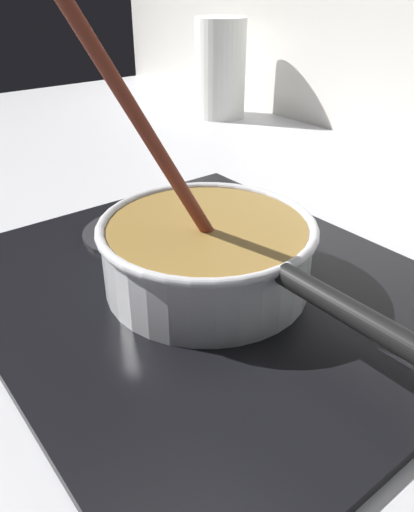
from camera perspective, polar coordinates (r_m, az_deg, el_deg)
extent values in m
cube|color=#B7B7BC|center=(0.59, -12.95, -7.11)|extent=(2.40, 1.60, 0.04)
cube|color=black|center=(0.59, 0.00, -3.71)|extent=(0.56, 0.48, 0.01)
torus|color=#592D0C|center=(0.58, 0.00, -2.89)|extent=(0.18, 0.18, 0.01)
cylinder|color=#262628|center=(0.70, -8.24, 2.74)|extent=(0.14, 0.14, 0.01)
cylinder|color=silver|center=(0.56, 0.00, 0.00)|extent=(0.23, 0.23, 0.08)
cylinder|color=olive|center=(0.56, 0.00, 0.35)|extent=(0.22, 0.22, 0.07)
torus|color=silver|center=(0.55, 0.00, 3.44)|extent=(0.24, 0.24, 0.01)
cylinder|color=black|center=(0.43, 16.11, -6.21)|extent=(0.16, 0.02, 0.02)
cylinder|color=#E5CC7A|center=(0.55, 3.53, 2.63)|extent=(0.03, 0.03, 0.01)
cylinder|color=beige|center=(0.50, 0.41, -0.49)|extent=(0.03, 0.03, 0.01)
cylinder|color=beige|center=(0.55, -0.22, 2.39)|extent=(0.03, 0.03, 0.01)
cylinder|color=beige|center=(0.52, 3.78, 0.63)|extent=(0.03, 0.03, 0.01)
cylinder|color=#EDD88C|center=(0.49, -5.47, -1.01)|extent=(0.03, 0.03, 0.01)
cylinder|color=beige|center=(0.60, 1.73, 4.87)|extent=(0.03, 0.03, 0.01)
cylinder|color=#EDD88C|center=(0.56, -6.50, 3.05)|extent=(0.03, 0.03, 0.01)
cylinder|color=#EDD88C|center=(0.53, -2.62, 1.06)|extent=(0.03, 0.03, 0.01)
cylinder|color=maroon|center=(0.48, -7.05, 13.99)|extent=(0.07, 0.14, 0.26)
cube|color=brown|center=(0.54, 0.85, 1.57)|extent=(0.04, 0.05, 0.01)
cylinder|color=white|center=(1.33, 1.54, 20.55)|extent=(0.13, 0.13, 0.23)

